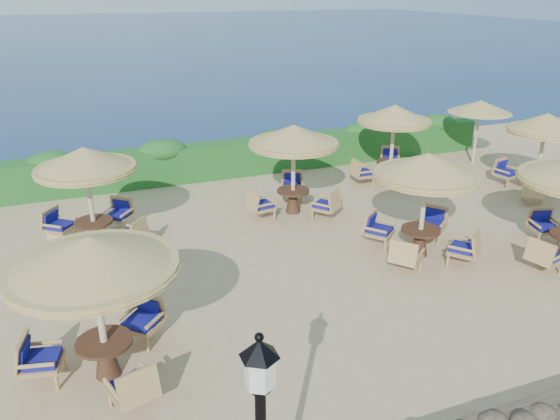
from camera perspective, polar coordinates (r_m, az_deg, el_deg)
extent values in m
plane|color=tan|center=(13.85, 7.82, -4.79)|extent=(120.00, 120.00, 0.00)
plane|color=#0C1F4F|center=(81.20, -17.26, 17.11)|extent=(160.00, 160.00, 0.00)
cube|color=#194E1C|center=(19.77, -1.99, 5.73)|extent=(18.00, 0.90, 1.20)
cube|color=brown|center=(9.72, 26.38, -19.03)|extent=(15.00, 0.65, 0.44)
cylinder|color=silver|center=(5.30, -2.13, -16.31)|extent=(0.30, 0.30, 0.36)
cone|color=black|center=(5.15, -2.17, -14.23)|extent=(0.40, 0.40, 0.18)
cylinder|color=beige|center=(21.76, 19.82, 7.35)|extent=(0.10, 0.10, 2.20)
cone|color=olive|center=(21.53, 20.20, 10.12)|extent=(2.30, 2.30, 0.45)
cylinder|color=beige|center=(9.71, -18.27, -10.48)|extent=(0.12, 0.12, 2.40)
cone|color=olive|center=(9.14, -19.16, -4.24)|extent=(2.80, 2.80, 0.55)
cylinder|color=olive|center=(9.26, -18.94, -5.79)|extent=(2.74, 2.74, 0.14)
cylinder|color=#462719|center=(9.99, -17.90, -12.99)|extent=(0.96, 0.96, 0.06)
cone|color=#462719|center=(10.19, -17.66, -14.60)|extent=(0.44, 0.44, 0.64)
cylinder|color=beige|center=(13.75, 14.70, -0.05)|extent=(0.12, 0.12, 2.40)
cone|color=olive|center=(13.35, 15.20, 4.63)|extent=(2.57, 2.57, 0.55)
cylinder|color=olive|center=(13.44, 15.08, 3.50)|extent=(2.52, 2.52, 0.14)
cylinder|color=#462719|center=(13.95, 14.50, -2.02)|extent=(0.96, 0.96, 0.06)
cone|color=#462719|center=(14.09, 14.36, -3.32)|extent=(0.44, 0.44, 0.64)
cylinder|color=beige|center=(14.57, -19.17, 0.71)|extent=(0.12, 0.12, 2.40)
cone|color=olive|center=(14.20, -19.77, 5.13)|extent=(2.49, 2.49, 0.55)
cylinder|color=olive|center=(14.28, -19.63, 4.06)|extent=(2.44, 2.44, 0.14)
cylinder|color=#462719|center=(14.76, -18.92, -1.17)|extent=(0.96, 0.96, 0.06)
cone|color=#462719|center=(14.89, -18.75, -2.40)|extent=(0.44, 0.44, 0.64)
cylinder|color=beige|center=(15.90, 1.40, 3.79)|extent=(0.12, 0.12, 2.40)
cone|color=olive|center=(15.56, 1.44, 7.91)|extent=(2.60, 2.60, 0.55)
cylinder|color=olive|center=(15.64, 1.43, 6.92)|extent=(2.55, 2.55, 0.14)
cylinder|color=#462719|center=(16.08, 1.38, 2.04)|extent=(0.96, 0.96, 0.06)
cone|color=#462719|center=(16.20, 1.37, 0.88)|extent=(0.44, 0.44, 0.64)
cylinder|color=beige|center=(18.92, 11.62, 6.41)|extent=(0.12, 0.12, 2.40)
cone|color=olive|center=(18.64, 11.90, 9.89)|extent=(2.45, 2.45, 0.55)
cylinder|color=olive|center=(18.70, 11.83, 9.05)|extent=(2.40, 2.40, 0.14)
cylinder|color=#462719|center=(19.07, 11.50, 4.91)|extent=(0.96, 0.96, 0.06)
cone|color=#462719|center=(19.18, 11.42, 3.91)|extent=(0.44, 0.44, 0.64)
cylinder|color=beige|center=(19.19, 25.51, 4.87)|extent=(0.12, 0.12, 2.40)
cone|color=olive|center=(18.91, 26.11, 8.27)|extent=(2.33, 2.33, 0.55)
cylinder|color=olive|center=(18.97, 25.97, 7.45)|extent=(2.28, 2.28, 0.14)
cylinder|color=#462719|center=(19.34, 25.26, 3.41)|extent=(0.96, 0.96, 0.06)
cone|color=#462719|center=(19.44, 25.09, 2.43)|extent=(0.44, 0.44, 0.64)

